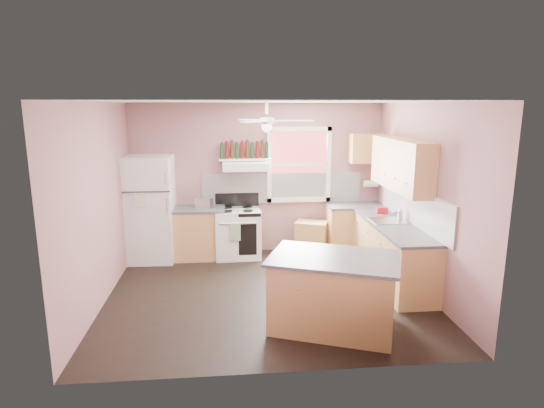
{
  "coord_description": "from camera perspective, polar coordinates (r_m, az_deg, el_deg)",
  "views": [
    {
      "loc": [
        -0.52,
        -6.11,
        2.66
      ],
      "look_at": [
        0.1,
        0.3,
        1.25
      ],
      "focal_mm": 30.0,
      "sensor_mm": 36.0,
      "label": 1
    }
  ],
  "objects": [
    {
      "name": "counter_left",
      "position": [
        8.03,
        -9.24,
        -0.63
      ],
      "size": [
        0.92,
        0.62,
        0.04
      ],
      "primitive_type": "cube",
      "color": "#424245",
      "rests_on": "base_cabinet_left"
    },
    {
      "name": "base_cabinet_left",
      "position": [
        8.14,
        -9.13,
        -3.72
      ],
      "size": [
        0.9,
        0.6,
        0.86
      ],
      "primitive_type": "cube",
      "color": "#AF8A49",
      "rests_on": "floor"
    },
    {
      "name": "cart",
      "position": [
        8.29,
        4.94,
        -4.39
      ],
      "size": [
        0.65,
        0.55,
        0.56
      ],
      "primitive_type": "cube",
      "rotation": [
        0.0,
        0.0,
        -0.37
      ],
      "color": "#AF8A49",
      "rests_on": "floor"
    },
    {
      "name": "red_caddy",
      "position": [
        7.75,
        13.62,
        -0.75
      ],
      "size": [
        0.19,
        0.14,
        0.1
      ],
      "primitive_type": "cube",
      "rotation": [
        0.0,
        0.0,
        -0.1
      ],
      "color": "red",
      "rests_on": "counter_right"
    },
    {
      "name": "counter_right",
      "position": [
        7.09,
        14.98,
        -2.62
      ],
      "size": [
        0.62,
        2.22,
        0.04
      ],
      "primitive_type": "cube",
      "color": "#424245",
      "rests_on": "base_cabinet_right"
    },
    {
      "name": "island_top",
      "position": [
        5.46,
        7.83,
        -6.78
      ],
      "size": [
        1.77,
        1.47,
        0.04
      ],
      "primitive_type": "cube",
      "rotation": [
        0.0,
        0.0,
        -0.37
      ],
      "color": "#424245",
      "rests_on": "island"
    },
    {
      "name": "stove",
      "position": [
        8.1,
        -4.3,
        -3.67
      ],
      "size": [
        0.8,
        0.66,
        0.86
      ],
      "primitive_type": "cube",
      "rotation": [
        0.0,
        0.0,
        0.02
      ],
      "color": "white",
      "rests_on": "floor"
    },
    {
      "name": "range_hood",
      "position": [
        7.93,
        -3.39,
        4.79
      ],
      "size": [
        0.78,
        0.5,
        0.14
      ],
      "primitive_type": "cube",
      "color": "white",
      "rests_on": "wall_back"
    },
    {
      "name": "upper_cabinet_corner",
      "position": [
        8.35,
        11.79,
        6.87
      ],
      "size": [
        0.6,
        0.33,
        0.52
      ],
      "primitive_type": "cube",
      "color": "#AF8A49",
      "rests_on": "wall_back"
    },
    {
      "name": "backsplash_back",
      "position": [
        8.29,
        1.29,
        2.02
      ],
      "size": [
        2.9,
        0.03,
        0.55
      ],
      "primitive_type": "cube",
      "color": "white",
      "rests_on": "wall_back"
    },
    {
      "name": "paper_towel",
      "position": [
        8.5,
        12.32,
        2.51
      ],
      "size": [
        0.26,
        0.12,
        0.12
      ],
      "primitive_type": "cylinder",
      "rotation": [
        0.0,
        1.57,
        0.0
      ],
      "color": "white",
      "rests_on": "wall_back"
    },
    {
      "name": "upper_cabinet_right",
      "position": [
        7.16,
        15.88,
        4.82
      ],
      "size": [
        0.33,
        1.8,
        0.76
      ],
      "primitive_type": "cube",
      "color": "#AF8A49",
      "rests_on": "wall_right"
    },
    {
      "name": "window_frame",
      "position": [
        8.23,
        3.41,
        4.93
      ],
      "size": [
        1.16,
        0.07,
        1.36
      ],
      "primitive_type": "cube",
      "color": "white",
      "rests_on": "wall_back"
    },
    {
      "name": "ceiling_fan_hub",
      "position": [
        6.14,
        -0.67,
        10.39
      ],
      "size": [
        0.2,
        0.2,
        0.08
      ],
      "primitive_type": "cylinder",
      "color": "white",
      "rests_on": "ceiling"
    },
    {
      "name": "wine_bottles",
      "position": [
        8.02,
        -3.44,
        6.74
      ],
      "size": [
        0.86,
        0.06,
        0.31
      ],
      "color": "#143819",
      "rests_on": "bottle_shelf"
    },
    {
      "name": "wall_right",
      "position": [
        6.84,
        18.7,
        0.66
      ],
      "size": [
        0.05,
        4.0,
        2.7
      ],
      "primitive_type": "cube",
      "color": "#8F6263",
      "rests_on": "ground"
    },
    {
      "name": "bottle_shelf",
      "position": [
        8.04,
        -3.44,
        5.61
      ],
      "size": [
        0.9,
        0.26,
        0.03
      ],
      "primitive_type": "cube",
      "color": "white",
      "rests_on": "range_hood"
    },
    {
      "name": "window_view",
      "position": [
        8.26,
        3.38,
        4.95
      ],
      "size": [
        1.0,
        0.02,
        1.2
      ],
      "primitive_type": "cube",
      "color": "maroon",
      "rests_on": "wall_back"
    },
    {
      "name": "wall_back",
      "position": [
        8.26,
        -1.85,
        3.21
      ],
      "size": [
        4.5,
        0.05,
        2.7
      ],
      "primitive_type": "cube",
      "color": "#8F6263",
      "rests_on": "ground"
    },
    {
      "name": "ceiling",
      "position": [
        6.13,
        -0.68,
        12.73
      ],
      "size": [
        4.5,
        4.5,
        0.0
      ],
      "primitive_type": "plane",
      "color": "white",
      "rests_on": "ground"
    },
    {
      "name": "counter_corner",
      "position": [
        8.32,
        10.43,
        -0.21
      ],
      "size": [
        1.02,
        0.62,
        0.04
      ],
      "primitive_type": "cube",
      "color": "#424245",
      "rests_on": "base_cabinet_corner"
    },
    {
      "name": "island",
      "position": [
        5.62,
        7.69,
        -11.12
      ],
      "size": [
        1.66,
        1.36,
        0.86
      ],
      "primitive_type": "cube",
      "rotation": [
        0.0,
        0.0,
        -0.37
      ],
      "color": "#AF8A49",
      "rests_on": "floor"
    },
    {
      "name": "faucet",
      "position": [
        7.31,
        15.66,
        -1.49
      ],
      "size": [
        0.03,
        0.03,
        0.14
      ],
      "primitive_type": "cylinder",
      "color": "silver",
      "rests_on": "sink"
    },
    {
      "name": "base_cabinet_right",
      "position": [
        7.22,
        14.86,
        -6.07
      ],
      "size": [
        0.6,
        2.2,
        0.86
      ],
      "primitive_type": "cube",
      "color": "#AF8A49",
      "rests_on": "floor"
    },
    {
      "name": "base_cabinet_corner",
      "position": [
        8.43,
        10.32,
        -3.19
      ],
      "size": [
        1.0,
        0.6,
        0.86
      ],
      "primitive_type": "cube",
      "color": "#AF8A49",
      "rests_on": "floor"
    },
    {
      "name": "floor",
      "position": [
        6.68,
        -0.62,
        -11.1
      ],
      "size": [
        4.5,
        4.5,
        0.0
      ],
      "primitive_type": "plane",
      "color": "black",
      "rests_on": "ground"
    },
    {
      "name": "sink",
      "position": [
        7.27,
        14.45,
        -2.1
      ],
      "size": [
        0.55,
        0.45,
        0.03
      ],
      "primitive_type": "cube",
      "color": "silver",
      "rests_on": "counter_right"
    },
    {
      "name": "refrigerator",
      "position": [
        8.08,
        -14.94,
        -0.59
      ],
      "size": [
        0.8,
        0.78,
        1.82
      ],
      "primitive_type": "cube",
      "rotation": [
        0.0,
        0.0,
        -0.03
      ],
      "color": "white",
      "rests_on": "floor"
    },
    {
      "name": "soap_bottle",
      "position": [
        7.34,
        15.79,
        -1.12
      ],
      "size": [
        0.12,
        0.12,
        0.22
      ],
      "primitive_type": "imported",
      "rotation": [
        0.0,
        0.0,
        2.61
      ],
      "color": "silver",
      "rests_on": "counter_right"
    },
    {
      "name": "wall_left",
      "position": [
        6.49,
        -21.09,
        -0.13
      ],
      "size": [
        0.05,
        4.0,
        2.7
      ],
      "primitive_type": "cube",
      "color": "#8F6263",
      "rests_on": "ground"
    },
    {
      "name": "toaster",
      "position": [
        7.98,
        -8.51,
        0.13
      ],
      "size": [
        0.32,
        0.25,
        0.18
      ],
      "primitive_type": "cube",
      "rotation": [
        0.0,
        0.0,
        -0.35
      ],
      "color": "silver",
      "rests_on": "counter_left"
    },
    {
      "name": "backsplash_right",
      "position": [
        7.13,
        17.34,
        -0.24
      ],
      "size": [
        0.03,
        2.6,
        0.55
      ],
      "primitive_type": "cube",
      "color": "white",
      "rests_on": "wall_right"
    }
  ]
}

